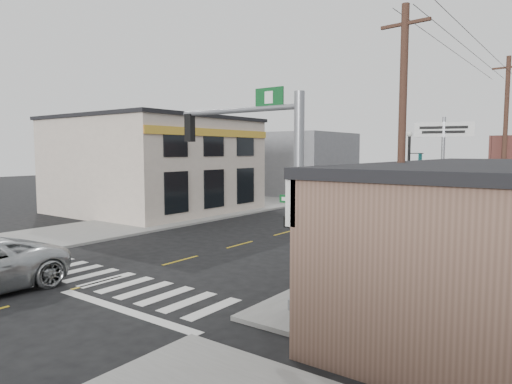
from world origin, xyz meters
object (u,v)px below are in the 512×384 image
Objects in this scene: traffic_signal_pole at (276,177)px; utility_pole_near at (402,150)px; bare_tree at (353,183)px; lamp_post at (410,177)px; dance_center_sign at (443,145)px; guide_sign at (367,219)px; utility_pole_far at (505,140)px; fire_hydrant at (366,255)px.

utility_pole_near is at bearing 49.23° from traffic_signal_pole.
lamp_post is at bearing 98.94° from bare_tree.
utility_pole_near is (2.69, -9.28, 1.32)m from lamp_post.
utility_pole_near is (1.77, -11.80, -0.27)m from dance_center_sign.
traffic_signal_pole is at bearing -129.57° from bare_tree.
utility_pole_far is (2.59, 14.03, 3.22)m from guide_sign.
guide_sign is 0.46× the size of dance_center_sign.
utility_pole_far is at bearing 57.93° from guide_sign.
fire_hydrant is at bearing -85.00° from lamp_post.
dance_center_sign is (0.60, 8.58, 4.38)m from fire_hydrant.
guide_sign is at bearing 135.21° from utility_pole_near.
guide_sign is at bearing -83.38° from lamp_post.
utility_pole_far is at bearing 85.15° from bare_tree.
fire_hydrant is at bearing 107.08° from bare_tree.
traffic_signal_pole reaches higher than bare_tree.
traffic_signal_pole is 3.92m from utility_pole_near.
bare_tree is at bearing -72.92° from fire_hydrant.
fire_hydrant is 0.12× the size of lamp_post.
guide_sign is 14.62m from utility_pole_far.
fire_hydrant is 9.65m from dance_center_sign.
traffic_signal_pole is 0.63× the size of utility_pole_far.
dance_center_sign is at bearing 105.33° from utility_pole_near.
traffic_signal_pole is at bearing -116.07° from guide_sign.
traffic_signal_pole is at bearing -125.50° from utility_pole_near.
guide_sign is 0.65× the size of bare_tree.
lamp_post reaches higher than bare_tree.
utility_pole_far is (2.21, 4.95, 0.35)m from dance_center_sign.
dance_center_sign is 0.63× the size of utility_pole_far.
bare_tree is at bearing -101.52° from dance_center_sign.
utility_pole_near is at bearing -88.22° from utility_pole_far.
guide_sign is 9.53m from dance_center_sign.
lamp_post is at bearing 93.03° from fire_hydrant.
guide_sign is 0.53× the size of lamp_post.
lamp_post is at bearing 112.96° from utility_pole_near.
guide_sign is at bearing 87.05° from traffic_signal_pole.
lamp_post is at bearing -124.68° from dance_center_sign.
traffic_signal_pole reaches higher than guide_sign.
fire_hydrant is at bearing -108.63° from dance_center_sign.
bare_tree is 0.45× the size of utility_pole_far.
utility_pole_near reaches higher than traffic_signal_pole.
dance_center_sign reaches higher than fire_hydrant.
traffic_signal_pole reaches higher than lamp_post.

